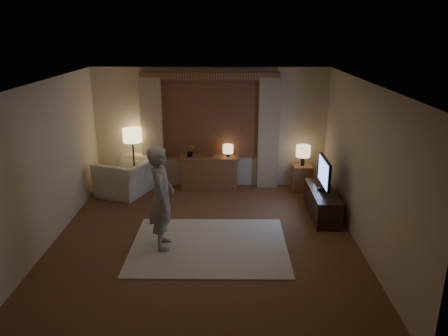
{
  "coord_description": "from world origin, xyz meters",
  "views": [
    {
      "loc": [
        0.39,
        -6.47,
        3.38
      ],
      "look_at": [
        0.32,
        0.6,
        1.1
      ],
      "focal_mm": 35.0,
      "sensor_mm": 36.0,
      "label": 1
    }
  ],
  "objects_px": {
    "armchair": "(127,177)",
    "tv_stand": "(322,203)",
    "sideboard": "(210,174)",
    "side_table": "(302,178)",
    "person": "(162,198)"
  },
  "relations": [
    {
      "from": "side_table",
      "to": "tv_stand",
      "type": "distance_m",
      "value": 1.35
    },
    {
      "from": "armchair",
      "to": "person",
      "type": "relative_size",
      "value": 0.69
    },
    {
      "from": "armchair",
      "to": "side_table",
      "type": "bearing_deg",
      "value": 113.98
    },
    {
      "from": "sideboard",
      "to": "side_table",
      "type": "bearing_deg",
      "value": -1.44
    },
    {
      "from": "tv_stand",
      "to": "person",
      "type": "relative_size",
      "value": 0.84
    },
    {
      "from": "armchair",
      "to": "tv_stand",
      "type": "bearing_deg",
      "value": 94.54
    },
    {
      "from": "person",
      "to": "tv_stand",
      "type": "bearing_deg",
      "value": -71.54
    },
    {
      "from": "armchair",
      "to": "sideboard",
      "type": "bearing_deg",
      "value": 119.67
    },
    {
      "from": "armchair",
      "to": "side_table",
      "type": "relative_size",
      "value": 2.05
    },
    {
      "from": "sideboard",
      "to": "armchair",
      "type": "relative_size",
      "value": 1.04
    },
    {
      "from": "armchair",
      "to": "tv_stand",
      "type": "xyz_separation_m",
      "value": [
        3.9,
        -1.11,
        -0.12
      ]
    },
    {
      "from": "sideboard",
      "to": "person",
      "type": "relative_size",
      "value": 0.72
    },
    {
      "from": "side_table",
      "to": "tv_stand",
      "type": "height_order",
      "value": "side_table"
    },
    {
      "from": "sideboard",
      "to": "armchair",
      "type": "distance_m",
      "value": 1.75
    },
    {
      "from": "armchair",
      "to": "side_table",
      "type": "height_order",
      "value": "armchair"
    }
  ]
}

